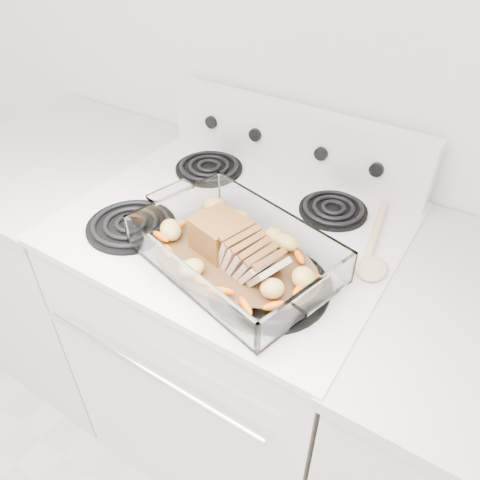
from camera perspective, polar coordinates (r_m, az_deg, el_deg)
The scene contains 7 objects.
electric_range at distance 1.46m, azimuth -0.55°, elevation -11.91°, with size 0.78×0.70×1.12m.
counter_left at distance 1.81m, azimuth -18.50°, elevation -2.77°, with size 0.58×0.68×0.93m.
counter_right at distance 1.39m, azimuth 25.23°, elevation -22.87°, with size 0.58×0.68×0.93m.
baking_dish at distance 0.99m, azimuth -0.62°, elevation -1.83°, with size 0.42×0.27×0.08m.
pork_roast at distance 0.98m, azimuth -1.28°, elevation -0.48°, with size 0.22×0.10×0.08m.
roast_vegetables at distance 1.01m, azimuth 0.20°, elevation -0.55°, with size 0.32×0.17×0.04m.
wooden_spoon at distance 1.07m, azimuth 16.02°, elevation -1.31°, with size 0.10×0.29×0.02m.
Camera 1 is at (0.51, 0.89, 1.61)m, focal length 35.00 mm.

